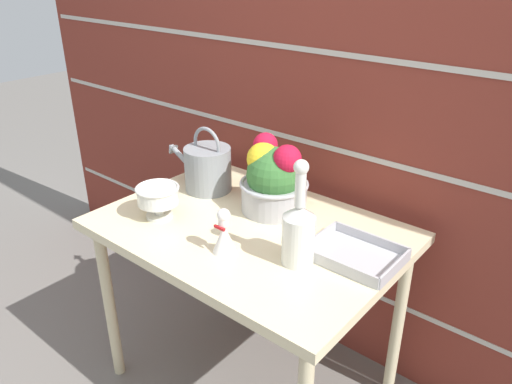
% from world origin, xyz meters
% --- Properties ---
extents(ground_plane, '(12.00, 12.00, 0.00)m').
position_xyz_m(ground_plane, '(0.00, 0.00, 0.00)').
color(ground_plane, slate).
extents(brick_wall, '(3.60, 0.08, 2.20)m').
position_xyz_m(brick_wall, '(0.00, 0.47, 1.10)').
color(brick_wall, maroon).
rests_on(brick_wall, ground_plane).
extents(patio_table, '(1.05, 0.74, 0.74)m').
position_xyz_m(patio_table, '(0.00, 0.00, 0.66)').
color(patio_table, beige).
rests_on(patio_table, ground_plane).
extents(watering_can, '(0.33, 0.19, 0.26)m').
position_xyz_m(watering_can, '(-0.33, 0.13, 0.83)').
color(watering_can, gray).
rests_on(watering_can, patio_table).
extents(crystal_pedestal_bowl, '(0.16, 0.16, 0.12)m').
position_xyz_m(crystal_pedestal_bowl, '(-0.30, -0.15, 0.82)').
color(crystal_pedestal_bowl, silver).
rests_on(crystal_pedestal_bowl, patio_table).
extents(flower_planter, '(0.25, 0.25, 0.28)m').
position_xyz_m(flower_planter, '(-0.02, 0.16, 0.86)').
color(flower_planter, '#ADADB2').
rests_on(flower_planter, patio_table).
extents(glass_decanter, '(0.10, 0.10, 0.34)m').
position_xyz_m(glass_decanter, '(0.26, -0.07, 0.85)').
color(glass_decanter, silver).
rests_on(glass_decanter, patio_table).
extents(figurine_vase, '(0.08, 0.08, 0.16)m').
position_xyz_m(figurine_vase, '(0.05, -0.18, 0.80)').
color(figurine_vase, white).
rests_on(figurine_vase, patio_table).
extents(wire_tray, '(0.28, 0.21, 0.04)m').
position_xyz_m(wire_tray, '(0.39, 0.06, 0.75)').
color(wire_tray, '#B7B7BC').
rests_on(wire_tray, patio_table).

